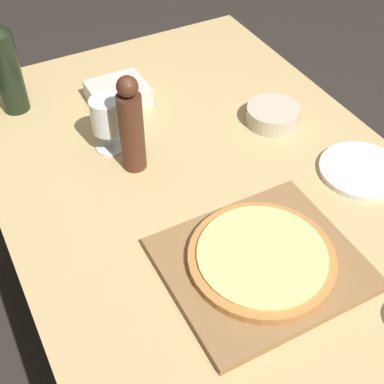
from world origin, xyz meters
TOP-DOWN VIEW (x-y plane):
  - ground_plane at (0.00, 0.00)m, footprint 12.00×12.00m
  - dining_table at (0.00, 0.00)m, footprint 0.94×1.48m
  - cutting_board at (-0.03, -0.23)m, footprint 0.38×0.33m
  - pizza at (-0.03, -0.23)m, footprint 0.29×0.29m
  - wine_bottle at (-0.32, 0.54)m, footprint 0.07×0.07m
  - pepper_mill at (-0.13, 0.17)m, footprint 0.06×0.06m
  - wine_glass at (-0.16, 0.26)m, footprint 0.08×0.08m
  - small_bowl at (0.26, 0.16)m, footprint 0.14×0.14m
  - dinner_plate at (0.33, -0.10)m, footprint 0.20×0.20m
  - food_container at (-0.07, 0.44)m, footprint 0.15×0.13m

SIDE VIEW (x-z plane):
  - ground_plane at x=0.00m, z-range 0.00..0.00m
  - dining_table at x=0.00m, z-range 0.28..1.02m
  - dinner_plate at x=0.33m, z-range 0.74..0.76m
  - cutting_board at x=-0.03m, z-range 0.74..0.76m
  - small_bowl at x=0.26m, z-range 0.74..0.79m
  - food_container at x=-0.07m, z-range 0.74..0.79m
  - pizza at x=-0.03m, z-range 0.76..0.78m
  - wine_glass at x=-0.16m, z-range 0.76..0.91m
  - pepper_mill at x=-0.13m, z-range 0.74..0.98m
  - wine_bottle at x=-0.32m, z-range 0.71..1.04m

